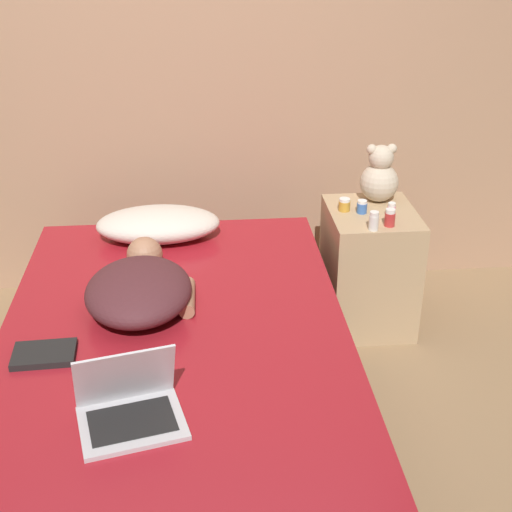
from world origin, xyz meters
The scene contains 14 objects.
ground_plane centered at (0.00, 0.00, 0.00)m, with size 12.00×12.00×0.00m, color #937551.
wall_back centered at (0.00, 1.33, 1.30)m, with size 8.00×0.06×2.60m.
bed centered at (0.00, 0.00, 0.24)m, with size 1.31×2.09×0.48m.
nightstand centered at (0.92, 0.80, 0.30)m, with size 0.40×0.47×0.59m.
pillow centered at (-0.08, 0.84, 0.55)m, with size 0.57×0.33×0.15m.
person_lying centered at (-0.13, 0.23, 0.56)m, with size 0.42×0.65×0.16m.
laptop centered at (-0.13, -0.45, 0.53)m, with size 0.36×0.31×0.24m.
teddy_bear centered at (0.97, 0.93, 0.71)m, with size 0.18×0.18×0.28m.
bottle_amber centered at (0.78, 0.83, 0.62)m, with size 0.05×0.05×0.06m.
bottle_pink centered at (0.98, 0.72, 0.63)m, with size 0.04×0.04×0.08m.
bottle_blue centered at (0.86, 0.79, 0.62)m, with size 0.05×0.05×0.06m.
bottle_red centered at (0.95, 0.64, 0.63)m, with size 0.05×0.05×0.08m.
bottle_white centered at (0.87, 0.60, 0.63)m, with size 0.04×0.04×0.09m.
book centered at (-0.45, -0.09, 0.49)m, with size 0.22×0.16×0.02m.
Camera 1 is at (0.10, -2.20, 1.90)m, focal length 50.00 mm.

